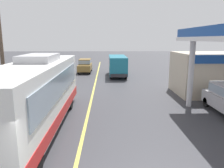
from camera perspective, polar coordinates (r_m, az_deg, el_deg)
name	(u,v)px	position (r m, az deg, el deg)	size (l,w,h in m)	color
ground	(96,80)	(24.58, -4.17, 0.96)	(120.00, 120.00, 0.00)	#38383D
lane_divider_stripe	(93,91)	(19.69, -4.79, -1.69)	(0.16, 50.00, 0.01)	#D8CC4C
coach_bus_main	(36,96)	(11.54, -19.06, -2.96)	(2.60, 11.04, 3.69)	white
minibus_opposing_lane	(118,64)	(27.19, 1.43, 5.13)	(2.04, 6.13, 2.44)	teal
car_trailing_behind_bus	(85,65)	(30.51, -6.95, 4.88)	(1.70, 4.20, 1.82)	olive
utility_pole_roadside	(1,46)	(16.20, -26.61, 8.81)	(1.80, 0.24, 7.76)	brown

